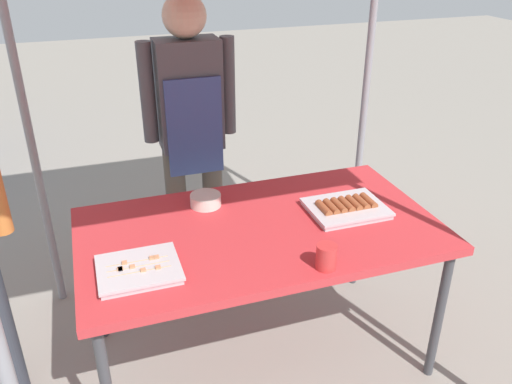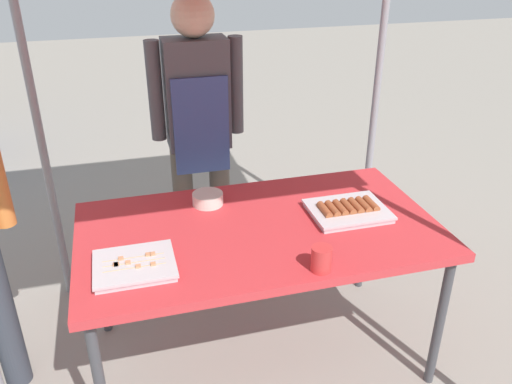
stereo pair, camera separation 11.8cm
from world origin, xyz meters
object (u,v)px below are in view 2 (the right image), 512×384
object	(u,v)px
tray_meat_skewers	(135,266)
drink_cup_near_edge	(321,259)
tray_grilled_sausages	(347,210)
condiment_bowl	(208,199)
stall_table	(259,237)
vendor_woman	(198,120)

from	to	relation	value
tray_meat_skewers	drink_cup_near_edge	size ratio (longest dim) A/B	3.05
tray_grilled_sausages	condiment_bowl	distance (m)	0.67
tray_grilled_sausages	drink_cup_near_edge	size ratio (longest dim) A/B	3.45
tray_grilled_sausages	stall_table	bearing A→B (deg)	-179.38
tray_grilled_sausages	vendor_woman	bearing A→B (deg)	124.21
condiment_bowl	drink_cup_near_edge	distance (m)	0.73
tray_grilled_sausages	condiment_bowl	world-z (taller)	condiment_bowl
drink_cup_near_edge	tray_meat_skewers	bearing A→B (deg)	164.24
stall_table	vendor_woman	xyz separation A→B (m)	(-0.12, 0.82, 0.29)
drink_cup_near_edge	vendor_woman	world-z (taller)	vendor_woman
stall_table	vendor_woman	bearing A→B (deg)	98.53
condiment_bowl	vendor_woman	bearing A→B (deg)	83.99
tray_meat_skewers	vendor_woman	distance (m)	1.12
stall_table	vendor_woman	world-z (taller)	vendor_woman
drink_cup_near_edge	vendor_woman	size ratio (longest dim) A/B	0.06
tray_meat_skewers	drink_cup_near_edge	bearing A→B (deg)	-15.76
vendor_woman	drink_cup_near_edge	bearing A→B (deg)	102.50
condiment_bowl	vendor_woman	xyz separation A→B (m)	(0.06, 0.55, 0.21)
tray_meat_skewers	vendor_woman	size ratio (longest dim) A/B	0.19
condiment_bowl	tray_meat_skewers	bearing A→B (deg)	-129.48
tray_meat_skewers	vendor_woman	xyz separation A→B (m)	(0.44, 1.00, 0.22)
tray_grilled_sausages	condiment_bowl	xyz separation A→B (m)	(-0.61, 0.27, 0.01)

